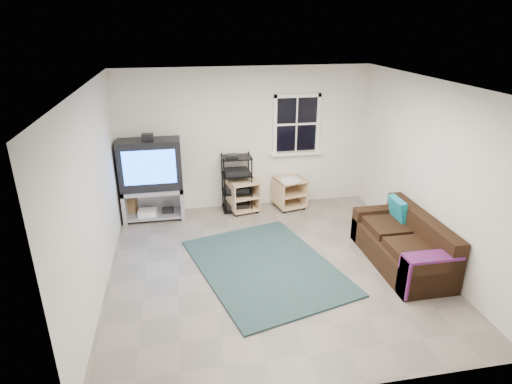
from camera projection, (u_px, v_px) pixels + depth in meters
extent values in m
plane|color=slate|center=(272.00, 267.00, 6.22)|extent=(4.60, 4.60, 0.00)
plane|color=white|center=(274.00, 85.00, 5.25)|extent=(4.60, 4.60, 0.00)
plane|color=beige|center=(246.00, 139.00, 7.83)|extent=(4.60, 0.00, 4.60)
plane|color=beige|center=(332.00, 278.00, 3.64)|extent=(4.60, 0.00, 4.60)
plane|color=beige|center=(94.00, 195.00, 5.35)|extent=(0.00, 4.60, 4.60)
plane|color=beige|center=(429.00, 173.00, 6.12)|extent=(0.00, 4.60, 4.60)
cube|color=black|center=(296.00, 124.00, 7.88)|extent=(0.80, 0.01, 1.02)
cube|color=white|center=(298.00, 96.00, 7.67)|extent=(0.88, 0.06, 0.06)
cube|color=white|center=(296.00, 153.00, 8.06)|extent=(0.98, 0.14, 0.05)
cube|color=white|center=(275.00, 125.00, 7.80)|extent=(0.06, 0.06, 1.10)
cube|color=white|center=(318.00, 123.00, 7.93)|extent=(0.06, 0.06, 1.10)
cube|color=white|center=(297.00, 124.00, 7.87)|extent=(0.78, 0.04, 0.04)
cube|color=#A8A8B0|center=(153.00, 189.00, 7.55)|extent=(1.06, 0.53, 0.06)
cube|color=#A8A8B0|center=(125.00, 205.00, 7.57)|extent=(0.06, 0.53, 0.58)
cube|color=#A8A8B0|center=(182.00, 201.00, 7.73)|extent=(0.06, 0.53, 0.58)
cube|color=#A8A8B0|center=(155.00, 214.00, 7.73)|extent=(0.93, 0.49, 0.04)
cube|color=#A8A8B0|center=(154.00, 198.00, 7.87)|extent=(1.06, 0.04, 0.58)
cube|color=silver|center=(147.00, 212.00, 7.65)|extent=(0.32, 0.25, 0.08)
cube|color=black|center=(168.00, 210.00, 7.75)|extent=(0.21, 0.19, 0.06)
cube|color=black|center=(150.00, 164.00, 7.38)|extent=(1.06, 0.45, 0.87)
cube|color=blue|center=(150.00, 168.00, 7.16)|extent=(0.87, 0.01, 0.59)
cube|color=black|center=(148.00, 137.00, 7.19)|extent=(0.19, 0.14, 0.11)
cylinder|color=black|center=(224.00, 187.00, 7.68)|extent=(0.02, 0.02, 1.08)
cylinder|color=black|center=(252.00, 185.00, 7.76)|extent=(0.02, 0.02, 1.08)
cylinder|color=black|center=(222.00, 180.00, 8.00)|extent=(0.02, 0.02, 1.08)
cylinder|color=black|center=(249.00, 179.00, 8.09)|extent=(0.02, 0.02, 1.08)
cube|color=black|center=(237.00, 207.00, 8.07)|extent=(0.54, 0.39, 0.02)
cube|color=black|center=(237.00, 205.00, 8.05)|extent=(0.42, 0.31, 0.09)
cube|color=black|center=(237.00, 191.00, 7.95)|extent=(0.54, 0.39, 0.02)
cube|color=black|center=(237.00, 188.00, 7.92)|extent=(0.42, 0.31, 0.09)
cube|color=black|center=(237.00, 175.00, 7.82)|extent=(0.54, 0.39, 0.02)
cube|color=black|center=(237.00, 172.00, 7.80)|extent=(0.42, 0.31, 0.09)
cube|color=black|center=(236.00, 157.00, 7.70)|extent=(0.54, 0.39, 0.02)
cube|color=#D8B685|center=(243.00, 181.00, 7.84)|extent=(0.59, 0.59, 0.02)
cube|color=#D8B685|center=(243.00, 207.00, 8.03)|extent=(0.59, 0.59, 0.02)
cube|color=#D8B685|center=(231.00, 196.00, 7.85)|extent=(0.12, 0.50, 0.54)
cube|color=#D8B685|center=(255.00, 193.00, 8.02)|extent=(0.12, 0.50, 0.54)
cube|color=#D8B685|center=(239.00, 190.00, 8.14)|extent=(0.46, 0.11, 0.54)
cube|color=#D8B685|center=(243.00, 196.00, 7.94)|extent=(0.55, 0.56, 0.02)
cylinder|color=black|center=(237.00, 215.00, 7.80)|extent=(0.05, 0.05, 0.05)
cylinder|color=black|center=(250.00, 204.00, 8.29)|extent=(0.05, 0.05, 0.05)
cube|color=#D8B685|center=(290.00, 180.00, 7.99)|extent=(0.62, 0.62, 0.02)
cube|color=#D8B685|center=(289.00, 204.00, 8.17)|extent=(0.62, 0.62, 0.02)
cube|color=#D8B685|center=(278.00, 194.00, 7.99)|extent=(0.14, 0.51, 0.52)
cube|color=#D8B685|center=(301.00, 190.00, 8.17)|extent=(0.14, 0.51, 0.52)
cube|color=#D8B685|center=(284.00, 188.00, 8.29)|extent=(0.46, 0.13, 0.52)
cube|color=#D8B685|center=(290.00, 193.00, 8.09)|extent=(0.57, 0.58, 0.02)
cylinder|color=black|center=(284.00, 212.00, 7.94)|extent=(0.05, 0.05, 0.05)
cylinder|color=black|center=(294.00, 200.00, 8.44)|extent=(0.05, 0.05, 0.05)
cylinder|color=silver|center=(290.00, 181.00, 7.87)|extent=(0.37, 0.37, 0.03)
cube|color=black|center=(400.00, 252.00, 6.24)|extent=(0.80, 1.78, 0.37)
cube|color=black|center=(422.00, 227.00, 6.15)|extent=(0.21, 1.78, 0.38)
cube|color=black|center=(377.00, 223.00, 6.92)|extent=(0.80, 0.21, 0.55)
cube|color=black|center=(431.00, 276.00, 5.50)|extent=(0.80, 0.21, 0.55)
cube|color=black|center=(410.00, 250.00, 5.82)|extent=(0.53, 0.64, 0.12)
cube|color=black|center=(386.00, 227.00, 6.46)|extent=(0.53, 0.64, 0.12)
cube|color=teal|center=(398.00, 209.00, 6.55)|extent=(0.18, 0.43, 0.37)
cube|color=navy|center=(433.00, 257.00, 5.39)|extent=(0.73, 0.27, 0.04)
cube|color=navy|center=(404.00, 278.00, 5.43)|extent=(0.04, 0.27, 0.51)
cube|color=black|center=(266.00, 266.00, 6.20)|extent=(2.35, 2.82, 0.03)
cube|color=olive|center=(129.00, 207.00, 7.77)|extent=(0.29, 0.23, 0.37)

